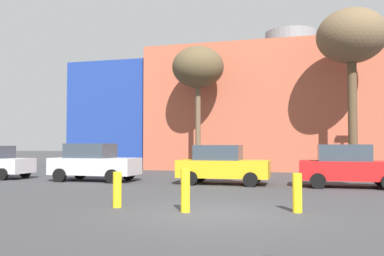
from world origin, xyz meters
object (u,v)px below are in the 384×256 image
(bollard_yellow_0, at_px, (185,190))
(bare_tree_1, at_px, (198,68))
(parked_car_2, at_px, (222,165))
(bollard_yellow_2, at_px, (297,193))
(bare_tree_0, at_px, (351,39))
(parked_car_1, at_px, (94,162))
(parked_car_3, at_px, (348,166))
(bollard_yellow_1, at_px, (117,190))

(bollard_yellow_0, bearing_deg, bare_tree_1, 102.77)
(bare_tree_1, bearing_deg, bollard_yellow_0, -77.23)
(parked_car_2, xyz_separation_m, bollard_yellow_2, (3.25, -6.94, -0.36))
(bare_tree_0, xyz_separation_m, bollard_yellow_0, (-5.67, -13.49, -7.01))
(parked_car_1, distance_m, bollard_yellow_2, 11.79)
(parked_car_1, relative_size, parked_car_3, 1.03)
(bare_tree_1, height_order, bollard_yellow_2, bare_tree_1)
(parked_car_2, distance_m, bare_tree_0, 10.83)
(parked_car_3, bearing_deg, bollard_yellow_2, -106.00)
(parked_car_3, height_order, bollard_yellow_2, parked_car_3)
(parked_car_2, relative_size, bare_tree_0, 0.43)
(bollard_yellow_0, bearing_deg, parked_car_3, 57.94)
(parked_car_1, height_order, parked_car_2, parked_car_1)
(bollard_yellow_2, bearing_deg, parked_car_2, 115.09)
(parked_car_1, distance_m, bare_tree_0, 15.27)
(bollard_yellow_0, bearing_deg, parked_car_1, 131.52)
(bollard_yellow_1, distance_m, bollard_yellow_2, 4.84)
(parked_car_2, relative_size, bollard_yellow_1, 4.07)
(bare_tree_0, bearing_deg, bare_tree_1, 174.34)
(parked_car_1, relative_size, bare_tree_0, 0.45)
(bollard_yellow_2, bearing_deg, parked_car_1, 143.95)
(parked_car_2, bearing_deg, bollard_yellow_0, -86.50)
(parked_car_1, xyz_separation_m, parked_car_3, (11.52, -0.00, -0.03))
(bollard_yellow_0, bearing_deg, bollard_yellow_1, 172.13)
(parked_car_1, relative_size, bollard_yellow_1, 4.25)
(parked_car_2, height_order, bollard_yellow_2, parked_car_2)
(bollard_yellow_0, bearing_deg, bollard_yellow_2, 13.80)
(bare_tree_0, xyz_separation_m, bollard_yellow_1, (-7.71, -13.21, -7.08))
(parked_car_1, relative_size, bare_tree_1, 0.53)
(bare_tree_1, relative_size, bollard_yellow_1, 8.09)
(bare_tree_0, distance_m, bollard_yellow_0, 16.23)
(bare_tree_0, relative_size, bollard_yellow_2, 9.27)
(bare_tree_1, distance_m, bollard_yellow_2, 16.14)
(parked_car_1, xyz_separation_m, bollard_yellow_1, (4.71, -7.34, -0.41))
(bollard_yellow_0, relative_size, bollard_yellow_1, 1.14)
(parked_car_2, bearing_deg, bare_tree_0, 43.76)
(parked_car_1, bearing_deg, bollard_yellow_1, -57.33)
(bare_tree_1, xyz_separation_m, bollard_yellow_1, (1.22, -14.10, -6.05))
(parked_car_1, height_order, bare_tree_0, bare_tree_0)
(parked_car_1, height_order, bare_tree_1, bare_tree_1)
(bare_tree_0, bearing_deg, bollard_yellow_1, -120.26)
(bollard_yellow_1, bearing_deg, parked_car_2, 77.89)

